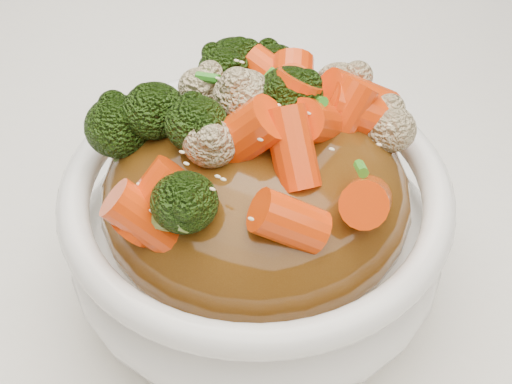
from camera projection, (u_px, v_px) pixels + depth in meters
The scene contains 8 objects.
tablecloth at pixel (267, 285), 0.50m from camera, with size 1.20×0.80×0.04m, color white.
bowl at pixel (256, 232), 0.45m from camera, with size 0.21×0.21×0.08m, color white, non-canonical shape.
sauce_base at pixel (256, 196), 0.43m from camera, with size 0.17×0.17×0.09m, color #56320E.
carrots at pixel (256, 108), 0.39m from camera, with size 0.17×0.17×0.05m, color #F24207, non-canonical shape.
broccoli at pixel (256, 109), 0.39m from camera, with size 0.17×0.17×0.04m, color black, non-canonical shape.
cauliflower at pixel (256, 112), 0.39m from camera, with size 0.17×0.17×0.04m, color #CCB98B, non-canonical shape.
scallions at pixel (256, 106), 0.39m from camera, with size 0.13×0.13×0.02m, color #2E861E, non-canonical shape.
sesame_seeds at pixel (256, 106), 0.39m from camera, with size 0.15×0.15×0.01m, color beige, non-canonical shape.
Camera 1 is at (0.15, -0.28, 1.13)m, focal length 55.00 mm.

